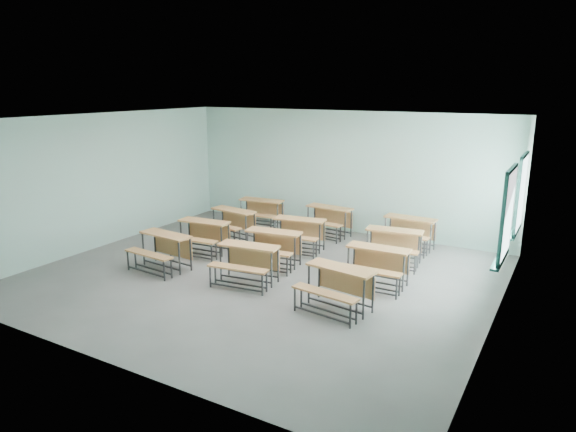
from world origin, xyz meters
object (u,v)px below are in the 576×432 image
desk_unit_r1c2 (376,261)px  desk_unit_r2c1 (298,230)px  desk_unit_r1c1 (272,243)px  desk_unit_r3c0 (260,209)px  desk_unit_r2c2 (393,242)px  desk_unit_r1c0 (202,232)px  desk_unit_r2c0 (231,220)px  desk_unit_r0c2 (337,282)px  desk_unit_r3c2 (408,229)px  desk_unit_r0c0 (162,246)px  desk_unit_r0c1 (247,258)px  desk_unit_r3c1 (327,217)px

desk_unit_r1c2 → desk_unit_r2c1: size_ratio=0.94×
desk_unit_r1c1 → desk_unit_r1c2: same height
desk_unit_r3c0 → desk_unit_r2c2: bearing=-21.5°
desk_unit_r1c0 → desk_unit_r2c0: bearing=88.7°
desk_unit_r1c2 → desk_unit_r2c2: same height
desk_unit_r0c2 → desk_unit_r3c2: 4.01m
desk_unit_r0c0 → desk_unit_r1c2: size_ratio=1.03×
desk_unit_r1c1 → desk_unit_r3c2: size_ratio=1.05×
desk_unit_r1c1 → desk_unit_r3c0: size_ratio=1.01×
desk_unit_r1c2 → desk_unit_r2c0: same height
desk_unit_r2c0 → desk_unit_r3c2: bearing=26.7°
desk_unit_r0c1 → desk_unit_r2c0: 3.06m
desk_unit_r3c0 → desk_unit_r3c2: same height
desk_unit_r2c1 → desk_unit_r3c2: (2.23, 1.41, 0.00)m
desk_unit_r0c0 → desk_unit_r1c0: bearing=93.0°
desk_unit_r3c0 → desk_unit_r3c2: (4.15, 0.09, 0.00)m
desk_unit_r1c1 → desk_unit_r0c2: bearing=-39.7°
desk_unit_r0c2 → desk_unit_r3c2: size_ratio=1.05×
desk_unit_r1c1 → desk_unit_r3c0: (-1.94, 2.54, 0.00)m
desk_unit_r2c2 → desk_unit_r1c2: bearing=-92.0°
desk_unit_r0c0 → desk_unit_r1c2: bearing=22.6°
desk_unit_r0c2 → desk_unit_r2c1: 3.39m
desk_unit_r0c0 → desk_unit_r2c0: size_ratio=0.98×
desk_unit_r2c2 → desk_unit_r3c1: same height
desk_unit_r0c2 → desk_unit_r1c2: 1.42m
desk_unit_r0c0 → desk_unit_r2c0: 2.51m
desk_unit_r1c0 → desk_unit_r2c1: size_ratio=0.98×
desk_unit_r1c2 → desk_unit_r2c2: bearing=93.3°
desk_unit_r0c0 → desk_unit_r2c0: same height
desk_unit_r0c0 → desk_unit_r3c2: size_ratio=1.03×
desk_unit_r1c1 → desk_unit_r0c0: bearing=-152.3°
desk_unit_r3c1 → desk_unit_r2c2: bearing=-24.8°
desk_unit_r0c2 → desk_unit_r1c0: same height
desk_unit_r3c0 → desk_unit_r3c2: 4.15m
desk_unit_r2c1 → desk_unit_r2c2: 2.27m
desk_unit_r0c0 → desk_unit_r3c0: size_ratio=0.99×
desk_unit_r0c1 → desk_unit_r1c0: bearing=144.7°
desk_unit_r0c0 → desk_unit_r1c0: (0.05, 1.26, 0.00)m
desk_unit_r3c1 → desk_unit_r3c2: (2.16, -0.05, 0.00)m
desk_unit_r0c0 → desk_unit_r1c1: size_ratio=0.98×
desk_unit_r0c2 → desk_unit_r1c2: (0.19, 1.40, 0.00)m
desk_unit_r0c1 → desk_unit_r2c2: bearing=42.0°
desk_unit_r1c0 → desk_unit_r2c1: (1.85, 1.28, 0.00)m
desk_unit_r0c1 → desk_unit_r3c0: size_ratio=1.01×
desk_unit_r3c0 → desk_unit_r1c1: bearing=-59.0°
desk_unit_r1c0 → desk_unit_r3c1: bearing=50.0°
desk_unit_r1c1 → desk_unit_r3c1: same height
desk_unit_r3c0 → desk_unit_r3c2: bearing=-5.2°
desk_unit_r1c0 → desk_unit_r3c1: size_ratio=1.00×
desk_unit_r1c0 → desk_unit_r2c0: size_ratio=0.98×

